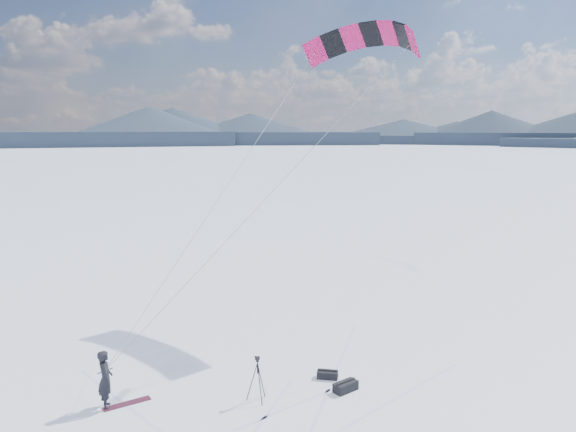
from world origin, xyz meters
TOP-DOWN VIEW (x-y plane):
  - ground at (0.00, 0.00)m, footprint 1800.00×1800.00m
  - horizon_hills at (-0.00, 0.00)m, footprint 704.00×705.94m
  - snow_tracks at (-1.44, -0.32)m, footprint 13.93×10.25m
  - snowkiter at (-3.38, 1.45)m, footprint 0.53×0.74m
  - snowboard at (-2.77, 1.32)m, footprint 1.56×0.35m
  - tripod at (1.02, -0.67)m, footprint 0.69×0.64m
  - gear_bag_a at (3.92, -1.61)m, footprint 0.92×0.53m
  - gear_bag_b at (3.97, -0.47)m, footprint 0.80×0.76m
  - power_kite at (10.86, 6.42)m, footprint 15.75×7.97m

SIDE VIEW (x-z plane):
  - ground at x=0.00m, z-range 0.00..0.00m
  - snowkiter at x=-3.38m, z-range -0.96..0.96m
  - snow_tracks at x=-1.44m, z-range 0.00..0.01m
  - snowboard at x=-2.77m, z-range 0.00..0.04m
  - gear_bag_b at x=3.97m, z-range -0.02..0.32m
  - gear_bag_a at x=3.92m, z-range -0.02..0.37m
  - tripod at x=1.02m, z-range 0.22..1.75m
  - horizon_hills at x=0.00m, z-range -0.77..8.25m
  - power_kite at x=10.86m, z-range 6.68..19.58m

